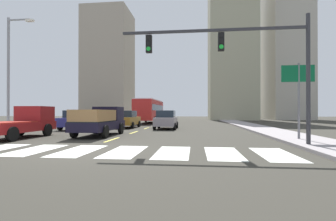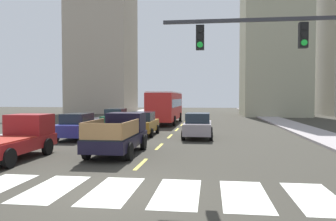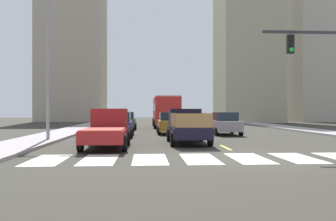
% 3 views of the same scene
% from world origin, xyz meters
% --- Properties ---
extents(ground_plane, '(160.00, 160.00, 0.00)m').
position_xyz_m(ground_plane, '(0.00, 0.00, 0.00)').
color(ground_plane, '#323029').
extents(sidewalk_right, '(2.90, 110.00, 0.15)m').
position_xyz_m(sidewalk_right, '(10.60, 18.00, 0.07)').
color(sidewalk_right, gray).
rests_on(sidewalk_right, ground).
extents(sidewalk_left, '(2.90, 110.00, 0.15)m').
position_xyz_m(sidewalk_left, '(-10.60, 18.00, 0.07)').
color(sidewalk_left, gray).
rests_on(sidewalk_left, ground).
extents(crosswalk_stripe_3, '(1.30, 3.14, 0.01)m').
position_xyz_m(crosswalk_stripe_3, '(-1.92, 0.00, 0.00)').
color(crosswalk_stripe_3, silver).
rests_on(crosswalk_stripe_3, ground).
extents(crosswalk_stripe_4, '(1.30, 3.14, 0.01)m').
position_xyz_m(crosswalk_stripe_4, '(0.00, 0.00, 0.00)').
color(crosswalk_stripe_4, silver).
rests_on(crosswalk_stripe_4, ground).
extents(crosswalk_stripe_5, '(1.30, 3.14, 0.01)m').
position_xyz_m(crosswalk_stripe_5, '(1.92, 0.00, 0.00)').
color(crosswalk_stripe_5, silver).
rests_on(crosswalk_stripe_5, ground).
extents(crosswalk_stripe_6, '(1.30, 3.14, 0.01)m').
position_xyz_m(crosswalk_stripe_6, '(3.85, 0.00, 0.00)').
color(crosswalk_stripe_6, silver).
rests_on(crosswalk_stripe_6, ground).
extents(crosswalk_stripe_7, '(1.30, 3.14, 0.01)m').
position_xyz_m(crosswalk_stripe_7, '(5.77, 0.00, 0.00)').
color(crosswalk_stripe_7, silver).
rests_on(crosswalk_stripe_7, ground).
extents(crosswalk_stripe_8, '(1.30, 3.14, 0.01)m').
position_xyz_m(crosswalk_stripe_8, '(7.69, 0.00, 0.00)').
color(crosswalk_stripe_8, silver).
rests_on(crosswalk_stripe_8, ground).
extents(lane_dash_0, '(0.16, 2.40, 0.01)m').
position_xyz_m(lane_dash_0, '(0.00, 4.00, 0.00)').
color(lane_dash_0, yellow).
rests_on(lane_dash_0, ground).
extents(lane_dash_1, '(0.16, 2.40, 0.01)m').
position_xyz_m(lane_dash_1, '(0.00, 9.00, 0.00)').
color(lane_dash_1, yellow).
rests_on(lane_dash_1, ground).
extents(lane_dash_2, '(0.16, 2.40, 0.01)m').
position_xyz_m(lane_dash_2, '(0.00, 14.00, 0.00)').
color(lane_dash_2, yellow).
rests_on(lane_dash_2, ground).
extents(lane_dash_3, '(0.16, 2.40, 0.01)m').
position_xyz_m(lane_dash_3, '(0.00, 19.00, 0.00)').
color(lane_dash_3, yellow).
rests_on(lane_dash_3, ground).
extents(lane_dash_4, '(0.16, 2.40, 0.01)m').
position_xyz_m(lane_dash_4, '(0.00, 24.00, 0.00)').
color(lane_dash_4, yellow).
rests_on(lane_dash_4, ground).
extents(lane_dash_5, '(0.16, 2.40, 0.01)m').
position_xyz_m(lane_dash_5, '(0.00, 29.00, 0.00)').
color(lane_dash_5, yellow).
rests_on(lane_dash_5, ground).
extents(lane_dash_6, '(0.16, 2.40, 0.01)m').
position_xyz_m(lane_dash_6, '(0.00, 34.00, 0.00)').
color(lane_dash_6, yellow).
rests_on(lane_dash_6, ground).
extents(lane_dash_7, '(0.16, 2.40, 0.01)m').
position_xyz_m(lane_dash_7, '(0.00, 39.00, 0.00)').
color(lane_dash_7, yellow).
rests_on(lane_dash_7, ground).
extents(pickup_stakebed, '(2.18, 5.20, 1.96)m').
position_xyz_m(pickup_stakebed, '(-1.64, 6.67, 0.94)').
color(pickup_stakebed, black).
rests_on(pickup_stakebed, ground).
extents(pickup_dark, '(2.18, 5.20, 1.96)m').
position_xyz_m(pickup_dark, '(-5.94, 4.56, 0.92)').
color(pickup_dark, maroon).
rests_on(pickup_dark, ground).
extents(city_bus, '(2.72, 10.80, 3.32)m').
position_xyz_m(city_bus, '(-1.85, 25.42, 1.95)').
color(city_bus, red).
rests_on(city_bus, ground).
extents(sedan_far, '(2.02, 4.40, 1.72)m').
position_xyz_m(sedan_far, '(-5.90, 11.62, 0.86)').
color(sedan_far, navy).
rests_on(sedan_far, ground).
extents(sedan_near_right, '(2.02, 4.40, 1.72)m').
position_xyz_m(sedan_near_right, '(2.02, 13.24, 0.86)').
color(sedan_near_right, gray).
rests_on(sedan_near_right, ground).
extents(sedan_near_left, '(2.02, 4.40, 1.72)m').
position_xyz_m(sedan_near_left, '(-5.94, 20.83, 0.86)').
color(sedan_near_left, '#1D5737').
rests_on(sedan_near_left, ground).
extents(sedan_mid, '(2.02, 4.40, 1.72)m').
position_xyz_m(sedan_mid, '(-2.10, 14.46, 0.86)').
color(sedan_mid, '#A06D21').
rests_on(sedan_mid, ground).
extents(traffic_signal_gantry, '(8.61, 0.27, 6.00)m').
position_xyz_m(traffic_signal_gantry, '(7.02, 2.04, 4.19)').
color(traffic_signal_gantry, '#2D2D33').
rests_on(traffic_signal_gantry, ground).
extents(direction_sign_green, '(1.70, 0.12, 4.20)m').
position_xyz_m(direction_sign_green, '(10.22, 4.28, 3.03)').
color(direction_sign_green, slate).
rests_on(direction_sign_green, ground).
extents(streetlight_left, '(2.20, 0.28, 9.00)m').
position_xyz_m(streetlight_left, '(-9.70, 8.14, 4.97)').
color(streetlight_left, gray).
rests_on(streetlight_left, ground).
extents(tower_tall_centre, '(7.85, 10.97, 45.25)m').
position_xyz_m(tower_tall_centre, '(24.36, 46.03, 22.63)').
color(tower_tall_centre, '#B2AB9C').
rests_on(tower_tall_centre, ground).
extents(block_mid_left, '(9.18, 9.90, 28.94)m').
position_xyz_m(block_mid_left, '(12.19, 42.31, 14.47)').
color(block_mid_left, '#A2A082').
rests_on(block_mid_left, ground).
extents(block_mid_right, '(10.69, 10.50, 26.64)m').
position_xyz_m(block_mid_right, '(-16.68, 49.36, 13.32)').
color(block_mid_right, '#AA9C89').
rests_on(block_mid_right, ground).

